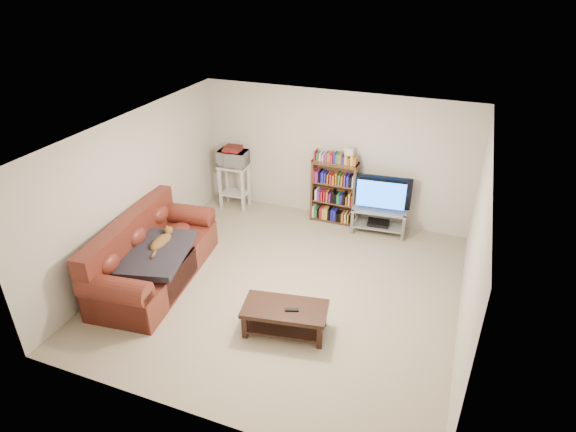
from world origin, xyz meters
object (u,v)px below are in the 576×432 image
at_px(tv_stand, 379,216).
at_px(bookshelf, 334,191).
at_px(coffee_table, 285,314).
at_px(sofa, 150,259).

relative_size(tv_stand, bookshelf, 0.82).
bearing_deg(tv_stand, coffee_table, -106.67).
distance_m(tv_stand, bookshelf, 0.94).
xyz_separation_m(coffee_table, bookshelf, (-0.26, 3.15, 0.34)).
bearing_deg(coffee_table, bookshelf, 85.04).
relative_size(sofa, tv_stand, 2.52).
xyz_separation_m(coffee_table, tv_stand, (0.62, 3.03, 0.04)).
distance_m(sofa, bookshelf, 3.48).
distance_m(coffee_table, tv_stand, 3.10).
xyz_separation_m(tv_stand, bookshelf, (-0.88, 0.12, 0.30)).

